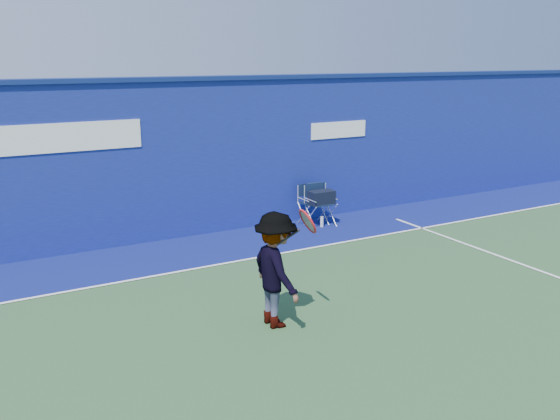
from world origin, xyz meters
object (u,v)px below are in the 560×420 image
directors_chair_right (313,212)px  tennis_player (276,270)px  water_bottle (322,222)px  directors_chair_left (320,208)px

directors_chair_right → tennis_player: bearing=-127.7°
water_bottle → tennis_player: tennis_player is taller
tennis_player → water_bottle: bearing=49.8°
directors_chair_left → water_bottle: bearing=-104.4°
water_bottle → tennis_player: bearing=-130.2°
directors_chair_left → directors_chair_right: (-0.07, 0.17, -0.11)m
directors_chair_right → tennis_player: (-2.99, -3.87, 0.51)m
water_bottle → tennis_player: size_ratio=0.14×
water_bottle → directors_chair_right: bearing=98.9°
directors_chair_left → tennis_player: bearing=-129.6°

